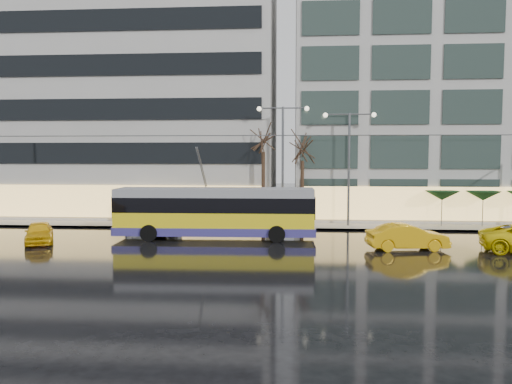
# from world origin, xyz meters

# --- Properties ---
(ground) EXTENTS (140.00, 140.00, 0.00)m
(ground) POSITION_xyz_m (0.00, 0.00, 0.00)
(ground) COLOR black
(ground) RESTS_ON ground
(sidewalk) EXTENTS (80.00, 10.00, 0.15)m
(sidewalk) POSITION_xyz_m (2.00, 14.00, 0.07)
(sidewalk) COLOR gray
(sidewalk) RESTS_ON ground
(kerb) EXTENTS (80.00, 0.10, 0.15)m
(kerb) POSITION_xyz_m (2.00, 9.05, 0.07)
(kerb) COLOR slate
(kerb) RESTS_ON ground
(building_left) EXTENTS (34.00, 14.00, 22.00)m
(building_left) POSITION_xyz_m (-16.00, 19.00, 11.15)
(building_left) COLOR #ABA9A3
(building_left) RESTS_ON sidewalk
(building_right) EXTENTS (32.00, 14.00, 25.00)m
(building_right) POSITION_xyz_m (19.00, 19.00, 12.65)
(building_right) COLOR #ABA9A3
(building_right) RESTS_ON sidewalk
(trolleybus) EXTENTS (13.04, 5.15, 6.02)m
(trolleybus) POSITION_xyz_m (-2.31, 4.95, 1.63)
(trolleybus) COLOR yellow
(trolleybus) RESTS_ON ground
(catenary) EXTENTS (42.24, 5.12, 7.00)m
(catenary) POSITION_xyz_m (1.00, 7.94, 4.25)
(catenary) COLOR #595B60
(catenary) RESTS_ON ground
(bus_shelter) EXTENTS (4.20, 1.60, 2.51)m
(bus_shelter) POSITION_xyz_m (-8.38, 10.69, 1.96)
(bus_shelter) COLOR #595B60
(bus_shelter) RESTS_ON sidewalk
(street_lamp_near) EXTENTS (3.96, 0.36, 9.03)m
(street_lamp_near) POSITION_xyz_m (2.00, 10.80, 5.99)
(street_lamp_near) COLOR #595B60
(street_lamp_near) RESTS_ON sidewalk
(street_lamp_far) EXTENTS (3.96, 0.36, 8.53)m
(street_lamp_far) POSITION_xyz_m (7.00, 10.80, 5.71)
(street_lamp_far) COLOR #595B60
(street_lamp_far) RESTS_ON sidewalk
(tree_a) EXTENTS (3.20, 3.20, 8.40)m
(tree_a) POSITION_xyz_m (0.50, 11.00, 7.09)
(tree_a) COLOR black
(tree_a) RESTS_ON sidewalk
(tree_b) EXTENTS (3.20, 3.20, 7.70)m
(tree_b) POSITION_xyz_m (3.50, 11.20, 6.40)
(tree_b) COLOR black
(tree_b) RESTS_ON sidewalk
(parasol_a) EXTENTS (2.50, 2.50, 2.65)m
(parasol_a) POSITION_xyz_m (14.00, 11.00, 2.45)
(parasol_a) COLOR #595B60
(parasol_a) RESTS_ON sidewalk
(parasol_b) EXTENTS (2.50, 2.50, 2.65)m
(parasol_b) POSITION_xyz_m (17.00, 11.00, 2.45)
(parasol_b) COLOR #595B60
(parasol_b) RESTS_ON sidewalk
(taxi_a) EXTENTS (3.16, 4.27, 1.35)m
(taxi_a) POSITION_xyz_m (-13.01, 2.42, 0.68)
(taxi_a) COLOR #ECB30C
(taxi_a) RESTS_ON ground
(taxi_b) EXTENTS (4.78, 2.20, 1.52)m
(taxi_b) POSITION_xyz_m (9.43, 1.91, 0.76)
(taxi_b) COLOR #F5B00C
(taxi_b) RESTS_ON ground
(pedestrian_a) EXTENTS (1.08, 1.10, 2.19)m
(pedestrian_a) POSITION_xyz_m (-6.54, 10.87, 1.62)
(pedestrian_a) COLOR black
(pedestrian_a) RESTS_ON sidewalk
(pedestrian_b) EXTENTS (0.91, 0.73, 1.81)m
(pedestrian_b) POSITION_xyz_m (-6.66, 10.45, 1.06)
(pedestrian_b) COLOR black
(pedestrian_b) RESTS_ON sidewalk
(pedestrian_c) EXTENTS (1.06, 0.89, 2.11)m
(pedestrian_c) POSITION_xyz_m (-8.25, 10.03, 1.27)
(pedestrian_c) COLOR black
(pedestrian_c) RESTS_ON sidewalk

